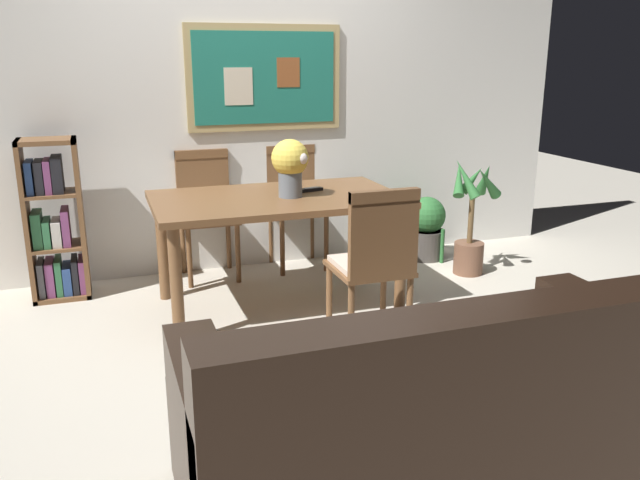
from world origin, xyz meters
The scene contains 12 objects.
ground_plane centered at (0.00, 0.00, 0.00)m, with size 12.00×12.00×0.00m, color beige.
wall_back_with_painting centered at (0.00, 1.49, 1.30)m, with size 5.20×0.14×2.60m.
dining_table centered at (0.00, 0.55, 0.63)m, with size 1.52×0.91×0.72m.
dining_chair_near_right centered at (0.33, -0.22, 0.54)m, with size 0.40×0.41×0.91m.
dining_chair_far_right centered at (0.36, 1.36, 0.54)m, with size 0.40×0.41×0.91m.
dining_chair_far_left centered at (-0.32, 1.33, 0.54)m, with size 0.40×0.41×0.91m.
leather_couch centered at (0.03, -1.46, 0.31)m, with size 1.80×0.84×0.84m.
bookshelf centered at (-1.33, 1.19, 0.48)m, with size 0.36×0.28×1.06m.
potted_ivy centered at (1.38, 1.16, 0.24)m, with size 0.30×0.32×0.52m.
potted_palm centered at (1.50, 0.71, 0.37)m, with size 0.36×0.37×0.87m.
flower_vase centered at (0.08, 0.51, 0.93)m, with size 0.23×0.23×0.35m.
tv_remote centered at (0.25, 0.62, 0.74)m, with size 0.16×0.08×0.02m.
Camera 1 is at (-1.03, -3.25, 1.56)m, focal length 36.36 mm.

